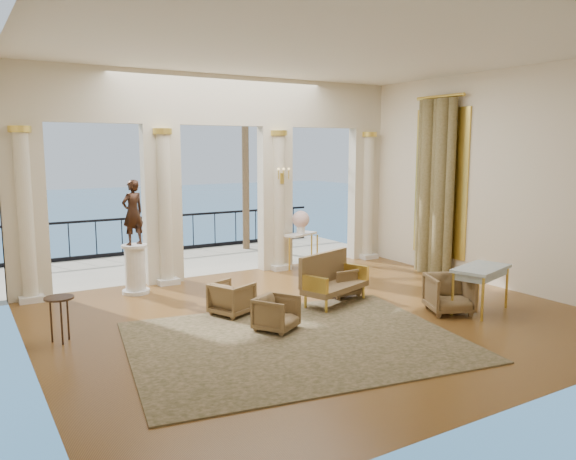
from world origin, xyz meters
TOP-DOWN VIEW (x-y plane):
  - floor at (0.00, 0.00)m, footprint 9.00×9.00m
  - room_walls at (0.00, -1.12)m, footprint 9.00×9.00m
  - arcade at (-0.00, 3.82)m, footprint 9.00×0.56m
  - terrace at (0.00, 5.80)m, footprint 10.00×3.60m
  - balustrade at (0.00, 7.40)m, footprint 9.00×0.06m
  - palm_tree at (2.00, 6.60)m, footprint 2.00×2.00m
  - sea at (0.00, 60.00)m, footprint 160.00×160.00m
  - curtain at (4.28, 1.50)m, footprint 0.33×1.40m
  - window_frame at (4.47, 1.50)m, footprint 0.04×1.60m
  - wall_sconce at (1.40, 3.51)m, footprint 0.30×0.11m
  - rug at (-0.96, -0.88)m, footprint 5.44×4.55m
  - armchair_a at (-0.94, -0.27)m, footprint 0.80×0.79m
  - armchair_b at (2.18, -1.00)m, footprint 0.96×0.93m
  - armchair_c at (1.20, 0.92)m, footprint 0.60×0.64m
  - armchair_d at (-1.18, 0.88)m, footprint 0.79×0.81m
  - settee at (0.75, 0.60)m, footprint 1.55×1.05m
  - game_table at (2.72, -1.22)m, footprint 1.32×0.97m
  - pedestal at (-2.21, 3.22)m, footprint 0.54×0.54m
  - statue at (-2.21, 3.22)m, footprint 0.55×0.45m
  - console_table at (1.94, 3.55)m, footprint 0.96×0.66m
  - urn at (1.94, 3.55)m, footprint 0.41×0.41m
  - side_table at (-4.00, 0.93)m, footprint 0.43×0.43m

SIDE VIEW (x-z plane):
  - sea at x=0.00m, z-range -6.00..-6.00m
  - terrace at x=0.00m, z-range -0.10..0.00m
  - floor at x=0.00m, z-range 0.00..0.00m
  - rug at x=-0.96m, z-range 0.00..0.02m
  - armchair_a at x=-0.94m, z-range 0.00..0.62m
  - armchair_d at x=-1.18m, z-range 0.00..0.65m
  - armchair_c at x=1.20m, z-range 0.00..0.66m
  - armchair_b at x=2.18m, z-range 0.00..0.76m
  - balustrade at x=0.00m, z-range -0.11..0.92m
  - settee at x=0.75m, z-range -0.01..0.95m
  - pedestal at x=-2.21m, z-range -0.02..0.98m
  - side_table at x=-4.00m, z-range 0.25..0.96m
  - console_table at x=1.94m, z-range 0.28..1.13m
  - game_table at x=2.72m, z-range 0.32..1.14m
  - urn at x=1.94m, z-range 0.89..1.44m
  - statue at x=-2.21m, z-range 1.00..2.29m
  - curtain at x=4.28m, z-range -0.03..4.06m
  - window_frame at x=4.47m, z-range 0.40..3.80m
  - wall_sconce at x=1.40m, z-range 2.06..2.40m
  - arcade at x=0.00m, z-range 0.33..4.83m
  - room_walls at x=0.00m, z-range -1.62..7.38m
  - palm_tree at x=2.00m, z-range 1.84..6.34m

